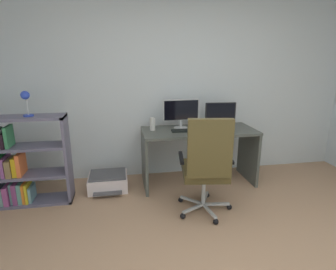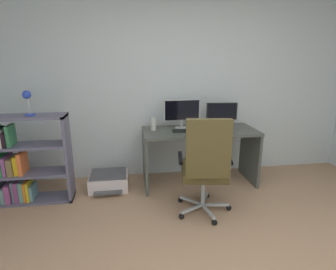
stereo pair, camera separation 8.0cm
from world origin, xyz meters
name	(u,v)px [view 1 (the left image)]	position (x,y,z in m)	size (l,w,h in m)	color
wall_back	(178,78)	(0.00, 2.32, 1.40)	(5.05, 0.10, 2.79)	silver
desk	(199,144)	(0.20, 1.86, 0.56)	(1.49, 0.63, 0.76)	#4A4F49
monitor_main	(181,111)	(-0.02, 1.97, 0.99)	(0.50, 0.18, 0.39)	#B2B5B7
monitor_secondary	(220,113)	(0.53, 1.97, 0.95)	(0.42, 0.18, 0.33)	#B2B5B7
keyboard	(185,131)	(-0.01, 1.81, 0.77)	(0.34, 0.13, 0.02)	black
computer_mouse	(204,129)	(0.26, 1.83, 0.77)	(0.06, 0.10, 0.03)	black
desktop_speaker	(153,124)	(-0.41, 1.93, 0.84)	(0.07, 0.07, 0.17)	silver
office_chair	(206,164)	(0.05, 1.04, 0.60)	(0.63, 0.64, 1.12)	#B7BABC
bookshelf	(23,165)	(-1.95, 1.67, 0.47)	(0.83, 0.30, 1.05)	slate
desk_lamp	(26,99)	(-1.82, 1.67, 1.23)	(0.11, 0.11, 0.28)	blue
printer	(108,181)	(-1.02, 1.87, 0.10)	(0.50, 0.49, 0.21)	silver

